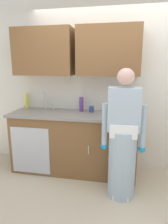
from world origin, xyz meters
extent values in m
plane|color=beige|center=(0.00, 0.00, 0.00)|extent=(9.00, 9.00, 0.00)
cube|color=silver|center=(0.00, 1.05, 1.35)|extent=(4.80, 0.10, 2.70)
cube|color=brown|center=(-1.04, 0.83, 1.85)|extent=(0.91, 0.34, 0.70)
cube|color=brown|center=(-0.05, 0.83, 1.85)|extent=(0.91, 0.34, 0.70)
cube|color=brown|center=(-0.55, 0.70, 0.45)|extent=(1.90, 0.60, 0.90)
cube|color=#B7BABF|center=(-1.15, 0.39, 0.41)|extent=(0.60, 0.01, 0.72)
cylinder|color=silver|center=(-0.27, 0.39, 0.50)|extent=(0.01, 0.01, 0.12)
cylinder|color=silver|center=(0.16, 0.39, 0.50)|extent=(0.01, 0.01, 0.12)
cube|color=gray|center=(-0.55, 0.70, 0.92)|extent=(1.96, 0.66, 0.04)
cube|color=#B7BABF|center=(-1.02, 0.70, 0.92)|extent=(0.50, 0.36, 0.03)
cylinder|color=#B7BABF|center=(-1.06, 0.85, 1.09)|extent=(0.02, 0.02, 0.30)
sphere|color=#B7BABF|center=(-1.06, 0.79, 1.23)|extent=(0.04, 0.04, 0.04)
cylinder|color=#B7BABF|center=(-0.93, 0.85, 0.99)|extent=(0.02, 0.02, 0.10)
cube|color=white|center=(0.20, 0.16, 0.03)|extent=(0.20, 0.26, 0.06)
cylinder|color=#A3B7C6|center=(0.20, 0.18, 0.44)|extent=(0.34, 0.34, 0.88)
cube|color=#A3B7C6|center=(0.20, 0.18, 1.14)|extent=(0.38, 0.22, 0.52)
sphere|color=#D7A597|center=(0.20, 0.18, 1.52)|extent=(0.20, 0.20, 0.20)
cube|color=white|center=(0.20, 0.06, 0.90)|extent=(0.32, 0.04, 0.16)
cylinder|color=#A3B7C6|center=(-0.03, 0.20, 0.93)|extent=(0.07, 0.07, 0.55)
sphere|color=#1E8CCC|center=(-0.03, 0.20, 0.65)|extent=(0.09, 0.09, 0.09)
cylinder|color=#A3B7C6|center=(0.43, 0.20, 0.93)|extent=(0.07, 0.07, 0.55)
sphere|color=#1E8CCC|center=(0.43, 0.20, 0.65)|extent=(0.09, 0.09, 0.09)
cylinder|color=#66388C|center=(-0.46, 0.86, 1.05)|extent=(0.07, 0.07, 0.22)
cylinder|color=#D8D14C|center=(-1.43, 0.93, 1.06)|extent=(0.06, 0.06, 0.25)
cylinder|color=#66388C|center=(0.35, 0.85, 1.07)|extent=(0.08, 0.08, 0.27)
cylinder|color=#33478C|center=(-0.30, 0.84, 0.98)|extent=(0.08, 0.08, 0.09)
cube|color=#4CBF4C|center=(-0.02, 0.58, 0.96)|extent=(0.11, 0.07, 0.03)
camera|label=1|loc=(0.17, -2.16, 1.64)|focal=31.80mm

